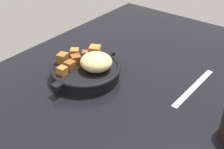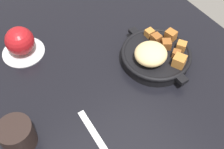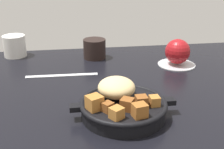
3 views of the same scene
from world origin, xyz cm
name	(u,v)px [view 3 (image 3 of 3)]	position (x,y,z in cm)	size (l,w,h in cm)	color
ground_plane	(110,95)	(0.00, 0.00, -1.20)	(117.33, 81.28, 2.40)	black
cast_iron_skillet	(122,104)	(0.89, -13.19, 2.90)	(24.15, 19.90, 8.16)	black
saucer_plate	(176,64)	(24.86, 17.18, 0.30)	(12.44, 12.44, 0.60)	#B7BABF
red_apple	(178,52)	(24.86, 17.18, 4.74)	(8.28, 8.28, 8.28)	maroon
butter_knife	(62,75)	(-13.15, 13.11, 0.18)	(21.90, 1.60, 0.36)	silver
ceramic_mug_white	(15,46)	(-30.14, 34.67, 3.84)	(7.95, 7.95, 7.68)	silver
coffee_mug_dark	(95,49)	(-1.69, 28.50, 3.43)	(7.93, 7.93, 6.86)	black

